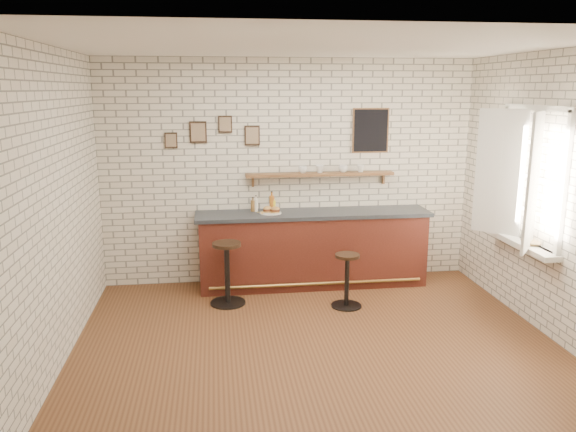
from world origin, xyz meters
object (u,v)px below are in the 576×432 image
bitters_bottle_brown (253,206)px  condiment_bottle_yellow (274,205)px  sandwich_plate (271,213)px  book_lower (525,242)px  bar_stool_left (227,271)px  book_upper (526,241)px  bitters_bottle_white (256,205)px  bar_counter (313,248)px  shelf_cup_b (320,169)px  bar_stool_right (347,279)px  bitters_bottle_amber (272,203)px  ciabatta_sandwich (271,210)px  shelf_cup_a (303,170)px  shelf_cup_c (343,169)px  shelf_cup_d (361,169)px

bitters_bottle_brown → condiment_bottle_yellow: size_ratio=1.08×
sandwich_plate → book_lower: bearing=-29.8°
bar_stool_left → book_upper: book_upper is taller
sandwich_plate → bitters_bottle_white: size_ratio=1.30×
bar_stool_left → bitters_bottle_white: bearing=59.2°
bar_counter → condiment_bottle_yellow: size_ratio=17.35×
book_lower → shelf_cup_b: bearing=145.1°
bar_stool_left → bar_stool_right: bearing=-11.1°
bitters_bottle_amber → shelf_cup_b: 0.79m
bar_counter → bitters_bottle_amber: (-0.54, 0.14, 0.61)m
bitters_bottle_brown → shelf_cup_b: (0.91, 0.06, 0.46)m
bitters_bottle_white → ciabatta_sandwich: bearing=-38.7°
book_upper → shelf_cup_a: bearing=176.6°
shelf_cup_c → book_lower: 2.49m
bitters_bottle_brown → shelf_cup_d: 1.54m
bitters_bottle_brown → bitters_bottle_amber: size_ratio=0.73×
bitters_bottle_amber → shelf_cup_a: shelf_cup_a is taller
bar_stool_left → shelf_cup_d: bearing=22.3°
shelf_cup_c → shelf_cup_d: size_ratio=1.19×
ciabatta_sandwich → shelf_cup_b: 0.86m
bitters_bottle_white → shelf_cup_d: shelf_cup_d is taller
bitters_bottle_white → book_lower: bitters_bottle_white is taller
bitters_bottle_amber → shelf_cup_d: bearing=2.8°
shelf_cup_c → bar_stool_right: bearing=-173.6°
shelf_cup_b → book_upper: size_ratio=0.55×
shelf_cup_a → ciabatta_sandwich: bearing=-153.7°
shelf_cup_a → shelf_cup_c: 0.55m
bitters_bottle_white → shelf_cup_a: 0.78m
shelf_cup_a → shelf_cup_d: (0.79, 0.00, 0.00)m
condiment_bottle_yellow → bar_stool_right: (0.78, -0.98, -0.73)m
bitters_bottle_white → bar_stool_left: bitters_bottle_white is taller
bar_counter → bitters_bottle_brown: (-0.79, 0.14, 0.58)m
bar_stool_left → shelf_cup_d: (1.84, 0.75, 1.13)m
sandwich_plate → bar_stool_right: 1.35m
sandwich_plate → ciabatta_sandwich: (0.01, 0.00, 0.04)m
bitters_bottle_brown → shelf_cup_c: size_ratio=1.59×
bar_counter → ciabatta_sandwich: size_ratio=12.96×
bitters_bottle_brown → shelf_cup_a: shelf_cup_a is taller
bitters_bottle_brown → shelf_cup_b: bearing=3.7°
ciabatta_sandwich → bitters_bottle_brown: 0.28m
ciabatta_sandwich → book_upper: bearing=-30.3°
bar_stool_left → shelf_cup_b: bearing=30.5°
shelf_cup_b → book_upper: 2.72m
bitters_bottle_brown → book_lower: bearing=-30.2°
bitters_bottle_amber → condiment_bottle_yellow: 0.04m
sandwich_plate → bar_stool_right: (0.84, -0.83, -0.66)m
shelf_cup_b → shelf_cup_d: (0.56, 0.00, -0.00)m
bar_stool_right → book_lower: (1.83, -0.71, 0.58)m
shelf_cup_d → shelf_cup_c: bearing=176.5°
bar_counter → shelf_cup_a: bearing=118.6°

